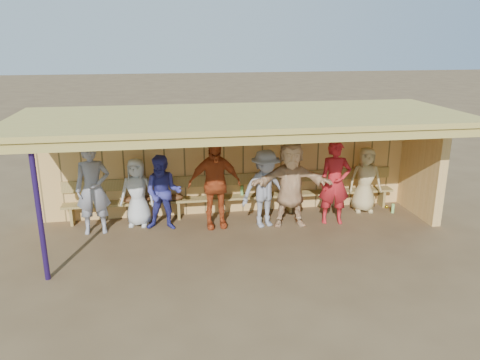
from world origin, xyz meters
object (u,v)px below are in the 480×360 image
object	(u,v)px
player_b	(137,192)
player_e	(265,189)
player_c	(163,193)
bench	(235,192)
player_d	(214,184)
player_a	(93,189)
player_g	(335,183)
player_h	(365,180)
player_f	(291,184)

from	to	relation	value
player_b	player_e	xyz separation A→B (m)	(2.70, -0.49, 0.10)
player_c	bench	bearing A→B (deg)	31.36
player_b	player_d	world-z (taller)	player_d
player_a	player_e	distance (m)	3.57
player_d	player_g	world-z (taller)	player_d
player_c	player_h	distance (m)	4.65
player_d	player_h	distance (m)	3.58
player_c	player_e	bearing A→B (deg)	4.93
player_a	player_f	distance (m)	4.12
player_a	player_f	size ratio (longest dim) A/B	1.02
player_c	player_f	bearing A→B (deg)	5.32
player_e	bench	bearing A→B (deg)	108.85
player_h	player_c	bearing A→B (deg)	-167.57
player_c	player_g	bearing A→B (deg)	6.11
player_c	player_h	xyz separation A→B (m)	(4.64, 0.33, -0.04)
player_a	player_d	size ratio (longest dim) A/B	1.00
player_e	player_g	bearing A→B (deg)	-16.33
player_f	player_d	bearing A→B (deg)	-179.02
player_b	player_e	distance (m)	2.74
player_e	player_g	world-z (taller)	player_g
player_c	player_g	xyz separation A→B (m)	(3.67, -0.24, 0.11)
player_d	player_h	world-z (taller)	player_d
player_f	player_g	world-z (taller)	player_f
player_g	bench	size ratio (longest dim) A/B	0.24
player_d	player_e	xyz separation A→B (m)	(1.07, -0.15, -0.11)
player_c	player_g	size ratio (longest dim) A/B	0.88
player_f	player_h	bearing A→B (deg)	22.75
player_h	player_a	bearing A→B (deg)	-168.93
player_c	player_f	xyz separation A→B (m)	(2.70, -0.21, 0.13)
player_d	bench	size ratio (longest dim) A/B	0.25
player_b	player_f	distance (m)	3.29
player_f	player_a	bearing A→B (deg)	-176.43
player_g	player_h	world-z (taller)	player_g
player_e	player_g	size ratio (longest dim) A/B	0.92
player_e	player_f	xyz separation A→B (m)	(0.55, -0.03, 0.09)
player_d	player_g	bearing A→B (deg)	-8.34
player_f	player_h	size ratio (longest dim) A/B	1.22
player_g	player_f	bearing A→B (deg)	-172.16
player_a	player_e	xyz separation A→B (m)	(3.56, -0.23, -0.11)
player_a	bench	size ratio (longest dim) A/B	0.25
player_b	player_f	world-z (taller)	player_f
player_h	player_d	bearing A→B (deg)	-165.73
player_a	player_h	size ratio (longest dim) A/B	1.25
player_d	player_f	bearing A→B (deg)	-10.08
player_e	player_a	bearing A→B (deg)	162.06
player_d	player_c	bearing A→B (deg)	174.05
player_e	player_f	size ratio (longest dim) A/B	0.90
player_b	player_d	xyz separation A→B (m)	(1.63, -0.35, 0.21)
player_c	player_f	size ratio (longest dim) A/B	0.87
player_e	player_h	size ratio (longest dim) A/B	1.10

